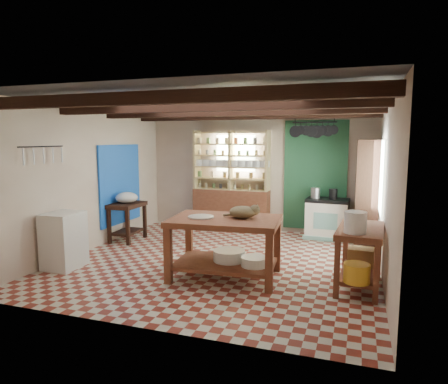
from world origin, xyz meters
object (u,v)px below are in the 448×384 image
(work_table, at_px, (225,248))
(prep_table, at_px, (127,222))
(white_cabinet, at_px, (64,240))
(right_counter, at_px, (359,257))
(cat, at_px, (243,212))
(stove, at_px, (327,219))

(work_table, bearing_deg, prep_table, 146.43)
(white_cabinet, xyz_separation_m, right_counter, (4.40, 0.61, -0.02))
(prep_table, distance_m, cat, 3.12)
(stove, distance_m, right_counter, 2.70)
(right_counter, bearing_deg, prep_table, 168.69)
(work_table, relative_size, cat, 3.93)
(cat, bearing_deg, stove, 55.79)
(work_table, relative_size, white_cabinet, 1.77)
(stove, bearing_deg, right_counter, -73.73)
(work_table, bearing_deg, cat, 11.31)
(white_cabinet, bearing_deg, work_table, 7.19)
(work_table, distance_m, cat, 0.59)
(work_table, xyz_separation_m, cat, (0.25, 0.07, 0.53))
(white_cabinet, bearing_deg, prep_table, 87.75)
(prep_table, bearing_deg, work_table, -29.76)
(right_counter, distance_m, cat, 1.71)
(work_table, xyz_separation_m, white_cabinet, (-2.54, -0.39, -0.00))
(prep_table, xyz_separation_m, right_counter, (4.38, -1.18, 0.04))
(cat, bearing_deg, right_counter, -9.60)
(work_table, relative_size, prep_table, 2.05)
(prep_table, relative_size, cat, 1.91)
(prep_table, bearing_deg, cat, -26.39)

